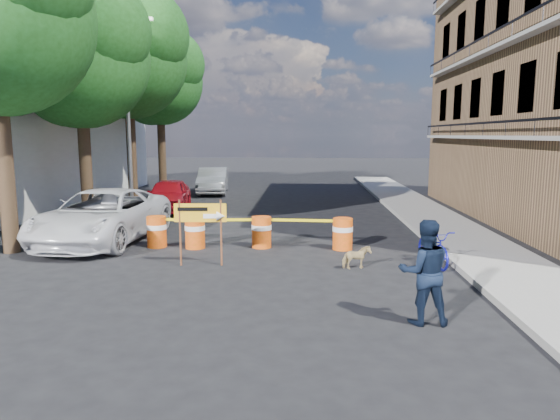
# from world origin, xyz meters

# --- Properties ---
(ground) EXTENTS (120.00, 120.00, 0.00)m
(ground) POSITION_xyz_m (0.00, 0.00, 0.00)
(ground) COLOR black
(ground) RESTS_ON ground
(sidewalk_east) EXTENTS (2.40, 40.00, 0.15)m
(sidewalk_east) POSITION_xyz_m (6.20, 6.00, 0.07)
(sidewalk_east) COLOR gray
(sidewalk_east) RESTS_ON ground
(tree_mid_a) EXTENTS (5.25, 5.00, 8.68)m
(tree_mid_a) POSITION_xyz_m (-6.74, 7.00, 6.01)
(tree_mid_a) COLOR #332316
(tree_mid_a) RESTS_ON ground
(tree_mid_b) EXTENTS (5.67, 5.40, 9.62)m
(tree_mid_b) POSITION_xyz_m (-6.73, 12.00, 6.71)
(tree_mid_b) COLOR #332316
(tree_mid_b) RESTS_ON ground
(tree_far) EXTENTS (5.04, 4.80, 8.84)m
(tree_far) POSITION_xyz_m (-6.74, 17.00, 6.22)
(tree_far) COLOR #332316
(tree_far) RESTS_ON ground
(streetlamp) EXTENTS (1.25, 0.18, 8.00)m
(streetlamp) POSITION_xyz_m (-5.93, 9.50, 4.38)
(streetlamp) COLOR gray
(streetlamp) RESTS_ON ground
(barrel_far_left) EXTENTS (0.58, 0.58, 0.90)m
(barrel_far_left) POSITION_xyz_m (-2.95, 2.86, 0.47)
(barrel_far_left) COLOR #C3530B
(barrel_far_left) RESTS_ON ground
(barrel_mid_left) EXTENTS (0.58, 0.58, 0.90)m
(barrel_mid_left) POSITION_xyz_m (-1.80, 2.76, 0.47)
(barrel_mid_left) COLOR #C3530B
(barrel_mid_left) RESTS_ON ground
(barrel_mid_right) EXTENTS (0.58, 0.58, 0.90)m
(barrel_mid_right) POSITION_xyz_m (0.10, 2.95, 0.47)
(barrel_mid_right) COLOR #C3530B
(barrel_mid_right) RESTS_ON ground
(barrel_far_right) EXTENTS (0.58, 0.58, 0.90)m
(barrel_far_right) POSITION_xyz_m (2.42, 2.81, 0.47)
(barrel_far_right) COLOR #C3530B
(barrel_far_right) RESTS_ON ground
(detour_sign) EXTENTS (1.29, 0.25, 1.66)m
(detour_sign) POSITION_xyz_m (-1.08, 0.86, 1.20)
(detour_sign) COLOR #592D19
(detour_sign) RESTS_ON ground
(pedestrian) EXTENTS (0.90, 0.71, 1.83)m
(pedestrian) POSITION_xyz_m (3.40, -2.77, 0.91)
(pedestrian) COLOR black
(pedestrian) RESTS_ON ground
(bicycle) EXTENTS (0.76, 1.02, 1.77)m
(bicycle) POSITION_xyz_m (4.57, 1.20, 0.89)
(bicycle) COLOR #121396
(bicycle) RESTS_ON ground
(dog) EXTENTS (0.74, 0.52, 0.57)m
(dog) POSITION_xyz_m (2.61, 0.71, 0.29)
(dog) COLOR tan
(dog) RESTS_ON ground
(suv_white) EXTENTS (2.99, 5.86, 1.58)m
(suv_white) POSITION_xyz_m (-4.80, 3.50, 0.79)
(suv_white) COLOR silver
(suv_white) RESTS_ON ground
(sedan_red) EXTENTS (2.07, 4.17, 1.37)m
(sedan_red) POSITION_xyz_m (-4.49, 9.76, 0.68)
(sedan_red) COLOR #A80E19
(sedan_red) RESTS_ON ground
(sedan_silver) EXTENTS (2.01, 4.50, 1.44)m
(sedan_silver) POSITION_xyz_m (-3.77, 16.24, 0.72)
(sedan_silver) COLOR #A0A3A7
(sedan_silver) RESTS_ON ground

